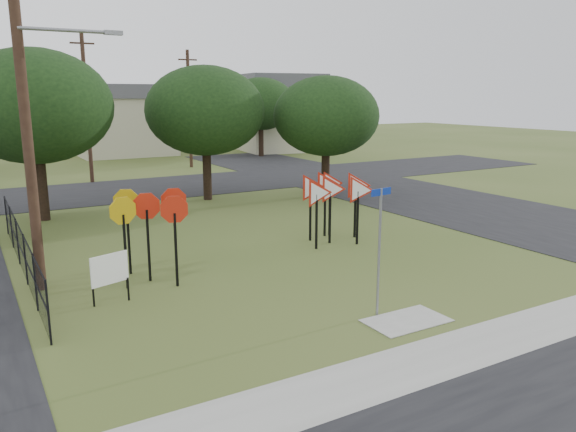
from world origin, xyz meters
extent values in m
plane|color=#3C4E1D|center=(0.00, 0.00, 0.00)|extent=(140.00, 140.00, 0.00)
cube|color=gray|center=(0.00, -4.20, 0.01)|extent=(30.00, 1.60, 0.02)
cube|color=#3C4E1D|center=(0.00, -5.40, 0.01)|extent=(30.00, 0.80, 0.02)
cube|color=black|center=(12.00, 10.00, 0.01)|extent=(8.00, 50.00, 0.02)
cube|color=black|center=(0.00, 20.00, 0.01)|extent=(60.00, 8.00, 0.02)
cube|color=gray|center=(0.00, -2.40, 0.01)|extent=(2.00, 1.20, 0.02)
cylinder|color=gray|center=(-0.38, -1.74, 1.59)|extent=(0.06, 0.06, 3.18)
cube|color=navy|center=(-0.38, -1.74, 3.10)|extent=(0.65, 0.11, 0.17)
cube|color=black|center=(-4.45, 3.67, 1.06)|extent=(0.06, 0.06, 2.13)
cube|color=black|center=(-3.50, 4.10, 1.06)|extent=(0.06, 0.06, 2.13)
cube|color=black|center=(-3.92, 2.82, 1.06)|extent=(0.06, 0.06, 2.13)
cube|color=black|center=(-5.20, 3.35, 1.06)|extent=(0.06, 0.06, 2.13)
cube|color=black|center=(-4.77, 4.63, 1.06)|extent=(0.06, 0.06, 2.13)
cube|color=black|center=(1.65, 4.13, 0.98)|extent=(0.07, 0.07, 1.95)
cube|color=black|center=(2.52, 4.56, 0.98)|extent=(0.07, 0.07, 1.95)
cube|color=black|center=(3.28, 3.91, 0.98)|extent=(0.07, 0.07, 1.95)
cube|color=black|center=(2.08, 5.21, 0.98)|extent=(0.07, 0.07, 1.95)
cube|color=black|center=(2.95, 5.54, 0.98)|extent=(0.07, 0.07, 1.95)
cube|color=black|center=(3.82, 4.78, 0.98)|extent=(0.07, 0.07, 1.95)
cube|color=black|center=(3.18, 5.55, 0.98)|extent=(0.07, 0.07, 1.95)
cube|color=black|center=(-6.31, 2.38, 0.31)|extent=(0.04, 0.04, 0.62)
cube|color=black|center=(-5.42, 2.38, 0.31)|extent=(0.04, 0.04, 0.62)
cube|color=white|center=(-5.87, 2.38, 0.94)|extent=(1.03, 0.38, 0.80)
cylinder|color=#3D281C|center=(-7.30, 4.50, 5.00)|extent=(0.28, 0.28, 10.00)
cylinder|color=gray|center=(-6.10, 4.40, 7.00)|extent=(2.40, 0.10, 0.10)
cube|color=gray|center=(-4.90, 4.40, 7.00)|extent=(0.50, 0.18, 0.12)
cylinder|color=#3D281C|center=(-2.00, 24.00, 4.50)|extent=(0.24, 0.24, 9.00)
cube|color=#3D281C|center=(-2.00, 24.00, 8.30)|extent=(1.40, 0.10, 0.10)
cylinder|color=#3D281C|center=(6.00, 28.00, 4.25)|extent=(0.24, 0.24, 8.50)
cube|color=#3D281C|center=(6.00, 28.00, 7.80)|extent=(1.40, 0.10, 0.10)
cylinder|color=black|center=(-7.60, 0.50, 0.75)|extent=(0.05, 0.05, 1.50)
cylinder|color=black|center=(-7.60, 2.80, 0.75)|extent=(0.05, 0.05, 1.50)
cylinder|color=black|center=(-7.60, 5.10, 0.75)|extent=(0.05, 0.05, 1.50)
cylinder|color=black|center=(-7.60, 7.40, 0.75)|extent=(0.05, 0.05, 1.50)
cylinder|color=black|center=(-7.60, 9.70, 0.75)|extent=(0.05, 0.05, 1.50)
cylinder|color=black|center=(-7.60, 12.00, 0.75)|extent=(0.05, 0.05, 1.50)
cube|color=black|center=(-7.60, 6.25, 1.46)|extent=(0.03, 11.50, 0.03)
cube|color=black|center=(-7.60, 6.25, 0.75)|extent=(0.03, 11.50, 0.03)
cube|color=black|center=(-7.60, 6.25, 0.75)|extent=(0.01, 11.50, 1.50)
cube|color=#BEBA99|center=(4.00, 40.00, 2.50)|extent=(8.00, 8.00, 5.00)
cube|color=#505056|center=(4.00, 40.00, 5.60)|extent=(8.40, 8.40, 1.20)
cube|color=#BEBA99|center=(18.00, 36.00, 3.00)|extent=(7.91, 7.91, 6.00)
cube|color=#505056|center=(18.00, 36.00, 6.60)|extent=(8.30, 8.30, 1.20)
cylinder|color=black|center=(-6.00, 14.00, 1.31)|extent=(0.44, 0.44, 2.62)
ellipsoid|color=black|center=(-6.00, 14.00, 4.87)|extent=(6.40, 6.40, 4.80)
cylinder|color=black|center=(2.00, 15.00, 1.22)|extent=(0.44, 0.44, 2.45)
ellipsoid|color=black|center=(2.00, 15.00, 4.55)|extent=(6.00, 6.00, 4.50)
cylinder|color=black|center=(8.00, 13.00, 1.14)|extent=(0.44, 0.44, 2.27)
ellipsoid|color=black|center=(8.00, 13.00, 4.23)|extent=(5.60, 5.60, 4.20)
cylinder|color=black|center=(14.00, 32.00, 1.22)|extent=(0.44, 0.44, 2.45)
ellipsoid|color=black|center=(14.00, 32.00, 4.55)|extent=(6.00, 6.00, 4.50)
camera|label=1|loc=(-8.85, -11.91, 5.35)|focal=35.00mm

